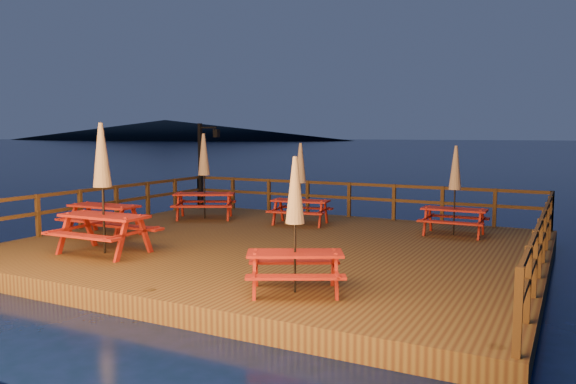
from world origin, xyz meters
name	(u,v)px	position (x,y,z in m)	size (l,w,h in m)	color
ground	(277,259)	(0.00, 0.00, 0.00)	(500.00, 500.00, 0.00)	black
deck	(277,251)	(0.00, 0.00, 0.20)	(12.00, 10.00, 0.40)	#452A16
deck_piles	(277,271)	(0.00, 0.00, -0.30)	(11.44, 9.44, 1.40)	#382412
railing	(308,204)	(0.00, 1.78, 1.16)	(11.80, 9.75, 1.10)	#382412
lamp_post	(204,157)	(-5.39, 4.55, 2.20)	(0.85, 0.18, 3.00)	black
headland_left	(165,130)	(-160.00, 190.00, 4.50)	(180.00, 84.00, 9.00)	black
picnic_table_0	(103,186)	(-2.84, -2.79, 1.90)	(2.03, 1.68, 2.88)	maroon
picnic_table_1	(204,175)	(-3.88, 2.43, 1.77)	(2.34, 2.20, 2.64)	maroon
picnic_table_2	(455,189)	(3.61, 3.05, 1.61)	(1.64, 1.36, 2.33)	maroon
picnic_table_3	(295,223)	(2.29, -3.60, 1.58)	(2.02, 1.90, 2.27)	maroon
picnic_table_4	(103,183)	(-4.47, -1.17, 1.78)	(1.93, 1.61, 2.66)	maroon
picnic_table_5	(300,182)	(-0.73, 2.81, 1.63)	(1.85, 1.60, 2.37)	maroon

